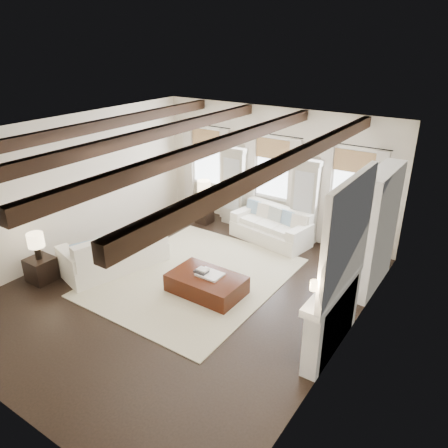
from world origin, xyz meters
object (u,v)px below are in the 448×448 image
Objects in this scene: sofa_back at (272,227)px; side_table_back at (204,212)px; sofa_left at (116,253)px; ottoman at (207,284)px; side_table_front at (41,269)px.

sofa_back is 2.08m from side_table_back.
side_table_back is at bearing 88.53° from sofa_left.
side_table_front is at bearing -153.43° from ottoman.
sofa_left is 4.72× the size of side_table_front.
sofa_back is at bearing 1.51° from side_table_back.
side_table_back reaches higher than ottoman.
sofa_back reaches higher than side_table_back.
side_table_back is (1.02, 4.41, 0.04)m from side_table_front.
sofa_back is 2.92m from ottoman.
side_table_front is (-3.09, -4.46, -0.09)m from sofa_back.
sofa_back reaches higher than side_table_front.
sofa_back is 4.11× the size of side_table_front.
ottoman is 3.54m from side_table_front.
sofa_left is 2.27m from ottoman.
sofa_back is 5.43m from side_table_front.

